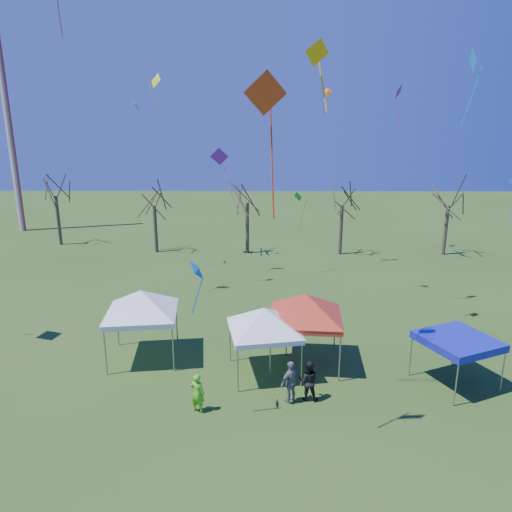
{
  "coord_description": "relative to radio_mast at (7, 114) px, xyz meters",
  "views": [
    {
      "loc": [
        -1.08,
        -16.03,
        10.66
      ],
      "look_at": [
        -1.32,
        3.0,
        5.49
      ],
      "focal_mm": 32.0,
      "sensor_mm": 36.0,
      "label": 1
    }
  ],
  "objects": [
    {
      "name": "kite_2",
      "position": [
        18.49,
        -11.79,
        2.11
      ],
      "size": [
        1.33,
        1.31,
        3.14
      ],
      "rotation": [
        0.0,
        0.0,
        5.52
      ],
      "color": "#D5EB18",
      "rests_on": "ground"
    },
    {
      "name": "person_green",
      "position": [
        24.43,
        -34.27,
        -11.69
      ],
      "size": [
        0.69,
        0.57,
        1.63
      ],
      "primitive_type": "imported",
      "rotation": [
        0.0,
        0.0,
        2.8
      ],
      "color": "#59CD20",
      "rests_on": "ground"
    },
    {
      "name": "kite_22",
      "position": [
        29.72,
        -15.6,
        -6.61
      ],
      "size": [
        1.08,
        1.1,
        2.92
      ],
      "rotation": [
        0.0,
        0.0,
        2.31
      ],
      "color": "green",
      "rests_on": "ground"
    },
    {
      "name": "tent_red",
      "position": [
        28.97,
        -30.3,
        -9.23
      ],
      "size": [
        4.59,
        4.59,
        4.06
      ],
      "rotation": [
        0.0,
        0.0,
        -0.08
      ],
      "color": "gray",
      "rests_on": "ground"
    },
    {
      "name": "kite_1",
      "position": [
        24.67,
        -34.73,
        -6.54
      ],
      "size": [
        0.57,
        0.89,
        1.96
      ],
      "rotation": [
        0.0,
        0.0,
        1.55
      ],
      "color": "blue",
      "rests_on": "ground"
    },
    {
      "name": "tent_white_mid",
      "position": [
        27.05,
        -31.24,
        -9.52
      ],
      "size": [
        4.11,
        4.11,
        3.69
      ],
      "rotation": [
        0.0,
        0.0,
        0.19
      ],
      "color": "gray",
      "rests_on": "ground"
    },
    {
      "name": "kite_18",
      "position": [
        33.63,
        -26.18,
        0.05
      ],
      "size": [
        0.69,
        0.86,
        2.04
      ],
      "rotation": [
        0.0,
        0.0,
        4.21
      ],
      "color": "purple",
      "rests_on": "ground"
    },
    {
      "name": "tree_1",
      "position": [
        17.23,
        -9.35,
        -6.71
      ],
      "size": [
        3.42,
        3.42,
        7.54
      ],
      "color": "#3D2D21",
      "rests_on": "ground"
    },
    {
      "name": "radio_mast",
      "position": [
        0.0,
        0.0,
        0.0
      ],
      "size": [
        0.7,
        0.7,
        25.0
      ],
      "primitive_type": "cylinder",
      "color": "silver",
      "rests_on": "ground"
    },
    {
      "name": "tent_white_west",
      "position": [
        21.22,
        -29.81,
        -9.26
      ],
      "size": [
        4.51,
        4.51,
        4.01
      ],
      "rotation": [
        0.0,
        0.0,
        0.12
      ],
      "color": "gray",
      "rests_on": "ground"
    },
    {
      "name": "tree_2",
      "position": [
        25.63,
        -9.62,
        -6.21
      ],
      "size": [
        3.71,
        3.71,
        8.18
      ],
      "color": "#3D2D21",
      "rests_on": "ground"
    },
    {
      "name": "kite_11",
      "position": [
        23.82,
        -15.98,
        -3.54
      ],
      "size": [
        1.38,
        0.82,
        3.05
      ],
      "rotation": [
        0.0,
        0.0,
        3.13
      ],
      "color": "purple",
      "rests_on": "ground"
    },
    {
      "name": "tree_4",
      "position": [
        43.36,
        -10.0,
        -6.44
      ],
      "size": [
        3.58,
        3.58,
        7.89
      ],
      "color": "#3D2D21",
      "rests_on": "ground"
    },
    {
      "name": "ground",
      "position": [
        28.0,
        -34.0,
        -12.5
      ],
      "size": [
        140.0,
        140.0,
        0.0
      ],
      "primitive_type": "plane",
      "color": "#2D4D18",
      "rests_on": "ground"
    },
    {
      "name": "kite_27",
      "position": [
        28.79,
        -33.19,
        0.77
      ],
      "size": [
        1.11,
        0.91,
        2.39
      ],
      "rotation": [
        0.0,
        0.0,
        3.6
      ],
      "color": "#FFB20D",
      "rests_on": "ground"
    },
    {
      "name": "kite_17",
      "position": [
        35.89,
        -29.17,
        1.05
      ],
      "size": [
        0.62,
        1.05,
        3.21
      ],
      "rotation": [
        0.0,
        0.0,
        1.45
      ],
      "color": "#1584E2",
      "rests_on": "ground"
    },
    {
      "name": "tree_0",
      "position": [
        7.15,
        -6.62,
        -6.01
      ],
      "size": [
        3.83,
        3.83,
        8.44
      ],
      "color": "#3D2D21",
      "rests_on": "ground"
    },
    {
      "name": "person_dark",
      "position": [
        28.86,
        -33.37,
        -11.64
      ],
      "size": [
        0.91,
        0.75,
        1.72
      ],
      "primitive_type": "imported",
      "rotation": [
        0.0,
        0.0,
        3.01
      ],
      "color": "black",
      "rests_on": "ground"
    },
    {
      "name": "tent_blue",
      "position": [
        35.35,
        -32.06,
        -10.48
      ],
      "size": [
        3.68,
        3.68,
        2.19
      ],
      "rotation": [
        0.0,
        0.0,
        0.42
      ],
      "color": "gray",
      "rests_on": "ground"
    },
    {
      "name": "person_grey",
      "position": [
        28.14,
        -33.55,
        -11.59
      ],
      "size": [
        1.11,
        1.0,
        1.82
      ],
      "primitive_type": "imported",
      "rotation": [
        0.0,
        0.0,
        3.8
      ],
      "color": "slate",
      "rests_on": "ground"
    },
    {
      "name": "kite_19",
      "position": [
        31.81,
        -13.95,
        1.02
      ],
      "size": [
        0.75,
        0.51,
        1.93
      ],
      "rotation": [
        0.0,
        0.0,
        6.14
      ],
      "color": "#EB5F0C",
      "rests_on": "ground"
    },
    {
      "name": "kite_5",
      "position": [
        27.01,
        -36.38,
        -0.81
      ],
      "size": [
        1.36,
        0.79,
        4.21
      ],
      "rotation": [
        0.0,
        0.0,
        3.4
      ],
      "color": "red",
      "rests_on": "ground"
    },
    {
      "name": "kite_13",
      "position": [
        17.61,
        -14.8,
        0.15
      ],
      "size": [
        0.89,
        1.23,
        2.89
      ],
      "rotation": [
        0.0,
        0.0,
        1.69
      ],
      "color": "#0CBDBD",
      "rests_on": "ground"
    },
    {
      "name": "tree_3",
      "position": [
        34.03,
        -9.96,
        -6.42
      ],
      "size": [
        3.59,
        3.59,
        7.91
      ],
      "color": "#3D2D21",
      "rests_on": "ground"
    }
  ]
}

